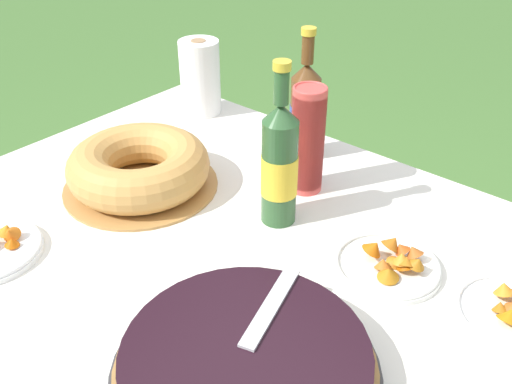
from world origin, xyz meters
name	(u,v)px	position (x,y,z in m)	size (l,w,h in m)	color
garden_table	(256,283)	(0.00, 0.00, 0.67)	(1.43, 0.96, 0.75)	brown
tablecloth	(256,257)	(0.00, 0.00, 0.74)	(1.44, 0.97, 0.10)	white
berry_tart	(246,364)	(0.18, -0.23, 0.78)	(0.39, 0.39, 0.06)	#38383D
serving_knife	(237,362)	(0.19, -0.26, 0.82)	(0.13, 0.37, 0.01)	silver
bundt_cake	(139,167)	(-0.35, 0.01, 0.80)	(0.34, 0.34, 0.10)	#B78447
cup_stack	(308,141)	(-0.06, 0.24, 0.87)	(0.07, 0.07, 0.24)	#E04C47
cider_bottle_green	(280,164)	(-0.03, 0.11, 0.88)	(0.07, 0.07, 0.34)	#2D562D
cider_bottle_amber	(305,111)	(-0.16, 0.36, 0.87)	(0.07, 0.07, 0.32)	brown
snack_plate_left	(389,263)	(0.22, 0.12, 0.77)	(0.20, 0.20, 0.06)	white
paper_towel_roll	(200,77)	(-0.53, 0.38, 0.85)	(0.11, 0.11, 0.21)	white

